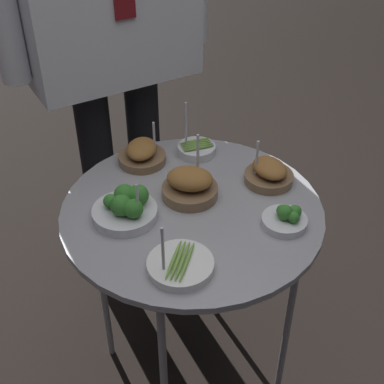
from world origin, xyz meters
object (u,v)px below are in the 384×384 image
bowl_broccoli_center (286,218)px  serving_cart (192,222)px  bowl_roast_front_right (142,154)px  bowl_asparagus_back_left (180,265)px  bowl_asparagus_mid_left (196,149)px  bowl_roast_front_center (269,173)px  bowl_roast_near_rim (190,185)px  bowl_broccoli_front_left (126,207)px

bowl_broccoli_center → serving_cart: bearing=133.0°
serving_cart → bowl_broccoli_center: bearing=-47.0°
bowl_roast_front_right → bowl_asparagus_back_left: size_ratio=0.92×
serving_cart → bowl_asparagus_mid_left: bearing=56.5°
bowl_broccoli_center → bowl_asparagus_back_left: 0.30m
bowl_roast_front_center → bowl_asparagus_back_left: bowl_asparagus_back_left is taller
bowl_roast_near_rim → bowl_asparagus_back_left: (-0.16, -0.22, -0.02)m
bowl_broccoli_front_left → bowl_broccoli_center: bearing=-34.8°
bowl_roast_near_rim → bowl_broccoli_center: bearing=-56.9°
bowl_roast_front_right → bowl_asparagus_mid_left: bearing=-14.2°
bowl_roast_front_center → bowl_broccoli_center: bearing=-114.1°
bowl_roast_front_center → bowl_broccoli_front_left: size_ratio=0.81×
bowl_roast_near_rim → bowl_roast_front_center: 0.23m
serving_cart → bowl_broccoli_center: size_ratio=6.22×
bowl_broccoli_front_left → bowl_asparagus_back_left: size_ratio=1.08×
bowl_roast_near_rim → bowl_broccoli_front_left: 0.18m
bowl_broccoli_center → bowl_asparagus_back_left: bowl_asparagus_back_left is taller
serving_cart → bowl_asparagus_back_left: size_ratio=4.63×
bowl_roast_front_right → bowl_broccoli_center: bearing=-67.2°
bowl_roast_near_rim → bowl_broccoli_front_left: size_ratio=1.01×
serving_cart → bowl_roast_near_rim: (0.02, 0.05, 0.09)m
serving_cart → bowl_broccoli_center: bowl_broccoli_center is taller
bowl_roast_front_right → bowl_asparagus_back_left: (-0.12, -0.43, -0.02)m
bowl_broccoli_front_left → bowl_roast_front_right: size_ratio=1.17×
bowl_broccoli_front_left → bowl_roast_near_rim: bearing=-1.6°
serving_cart → bowl_asparagus_back_left: (-0.14, -0.18, 0.06)m
bowl_roast_near_rim → bowl_roast_front_center: bearing=-13.8°
bowl_roast_front_center → bowl_asparagus_back_left: (-0.38, -0.17, -0.02)m
bowl_roast_front_center → bowl_asparagus_mid_left: 0.24m
bowl_roast_near_rim → bowl_asparagus_mid_left: size_ratio=1.00×
bowl_broccoli_center → bowl_asparagus_back_left: bearing=-179.8°
bowl_broccoli_front_left → bowl_asparagus_back_left: bearing=-83.5°
bowl_roast_front_center → bowl_roast_front_right: (-0.26, 0.26, 0.00)m
bowl_roast_front_right → bowl_roast_front_center: bearing=-45.8°
bowl_broccoli_front_left → bowl_asparagus_mid_left: (0.30, 0.16, -0.02)m
bowl_roast_front_right → bowl_broccoli_front_left: bearing=-125.3°
bowl_broccoli_center → bowl_asparagus_back_left: (-0.30, -0.00, -0.01)m
serving_cart → bowl_broccoli_front_left: 0.19m
bowl_roast_front_center → bowl_asparagus_back_left: 0.41m
bowl_broccoli_center → bowl_asparagus_mid_left: (-0.02, 0.39, -0.00)m
bowl_broccoli_center → bowl_roast_front_right: bowl_roast_front_right is taller
bowl_broccoli_center → bowl_asparagus_mid_left: bowl_asparagus_mid_left is taller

